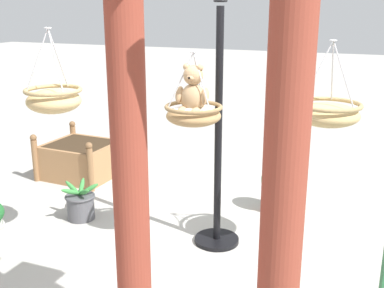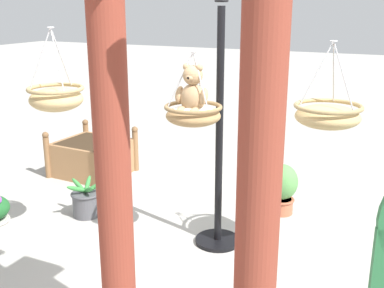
% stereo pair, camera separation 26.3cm
% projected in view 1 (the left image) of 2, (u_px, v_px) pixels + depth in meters
% --- Properties ---
extents(ground_plane, '(40.00, 40.00, 0.00)m').
position_uv_depth(ground_plane, '(191.00, 247.00, 4.66)').
color(ground_plane, '#ADAAA3').
extents(display_pole_central, '(0.44, 0.44, 2.31)m').
position_uv_depth(display_pole_central, '(218.00, 175.00, 4.56)').
color(display_pole_central, black).
rests_on(display_pole_central, ground).
extents(hanging_basket_with_teddy, '(0.51, 0.51, 0.65)m').
position_uv_depth(hanging_basket_with_teddy, '(194.00, 114.00, 4.21)').
color(hanging_basket_with_teddy, '#A37F51').
extents(teddy_bear, '(0.30, 0.26, 0.44)m').
position_uv_depth(teddy_bear, '(193.00, 93.00, 4.13)').
color(teddy_bear, tan).
extents(hanging_basket_left_high, '(0.56, 0.56, 0.71)m').
position_uv_depth(hanging_basket_left_high, '(328.00, 113.00, 3.99)').
color(hanging_basket_left_high, tan).
extents(hanging_basket_right_low, '(0.50, 0.50, 0.74)m').
position_uv_depth(hanging_basket_right_low, '(54.00, 99.00, 4.18)').
color(hanging_basket_right_low, tan).
extents(greenhouse_pillar_left, '(0.42, 0.42, 2.81)m').
position_uv_depth(greenhouse_pillar_left, '(283.00, 199.00, 2.35)').
color(greenhouse_pillar_left, brown).
rests_on(greenhouse_pillar_left, ground).
extents(greenhouse_pillar_far_back, '(0.40, 0.40, 2.57)m').
position_uv_depth(greenhouse_pillar_far_back, '(131.00, 191.00, 2.75)').
color(greenhouse_pillar_far_back, brown).
rests_on(greenhouse_pillar_far_back, ground).
extents(wooden_planter_box, '(1.01, 0.93, 0.64)m').
position_uv_depth(wooden_planter_box, '(82.00, 158.00, 6.50)').
color(wooden_planter_box, '#9E7047').
rests_on(wooden_planter_box, ground).
extents(potted_plant_fern_front, '(0.35, 0.35, 0.57)m').
position_uv_depth(potted_plant_fern_front, '(276.00, 185.00, 5.38)').
color(potted_plant_fern_front, '#BC6042').
rests_on(potted_plant_fern_front, ground).
extents(potted_plant_conical_shrub, '(0.42, 0.42, 0.42)m').
position_uv_depth(potted_plant_conical_shrub, '(81.00, 204.00, 5.22)').
color(potted_plant_conical_shrub, '#4C4C51').
rests_on(potted_plant_conical_shrub, ground).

